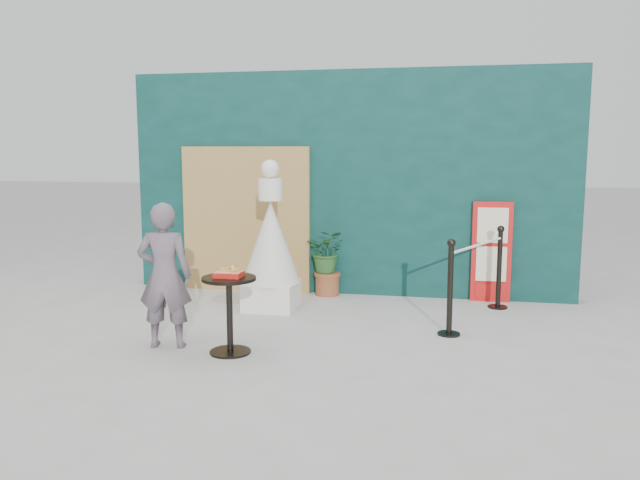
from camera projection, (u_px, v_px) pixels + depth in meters
The scene contains 10 objects.
ground at pixel (294, 368), 5.62m from camera, with size 60.00×60.00×0.00m, color #ADAAA5.
back_wall at pixel (349, 184), 8.47m from camera, with size 6.00×0.30×3.00m, color #0A2E29.
bamboo_fence at pixel (246, 220), 8.61m from camera, with size 1.80×0.08×2.00m, color tan.
woman at pixel (165, 275), 6.14m from camera, with size 0.53×0.35×1.45m, color #63555D.
menu_board at pixel (491, 252), 8.02m from camera, with size 0.50×0.07×1.30m.
statue at pixel (271, 249), 7.64m from camera, with size 0.72×0.72×1.84m.
cafe_table at pixel (229, 303), 5.98m from camera, with size 0.52×0.52×0.75m.
food_basket at pixel (229, 273), 5.94m from camera, with size 0.26×0.19×0.11m.
planter at pixel (327, 257), 8.40m from camera, with size 0.53×0.46×0.89m.
stanchion_barrier at pixel (477, 278), 7.14m from camera, with size 0.84×1.54×1.03m.
Camera 1 is at (1.31, -5.25, 1.95)m, focal length 35.00 mm.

